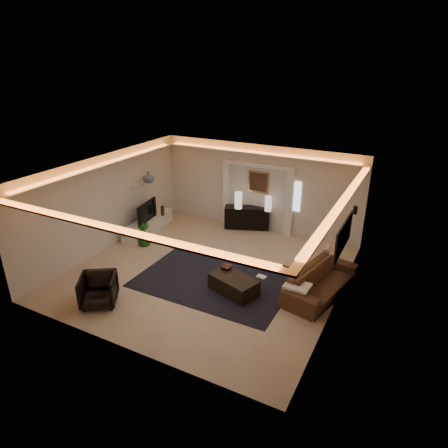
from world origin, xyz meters
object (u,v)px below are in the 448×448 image
at_px(console, 247,217).
at_px(sofa, 321,282).
at_px(armchair, 99,290).
at_px(coffee_table, 234,285).

xyz_separation_m(console, sofa, (3.36, -2.90, -0.05)).
bearing_deg(armchair, coffee_table, 3.07).
height_order(coffee_table, armchair, armchair).
distance_m(console, coffee_table, 4.10).
xyz_separation_m(console, armchair, (-1.26, -5.80, -0.02)).
relative_size(sofa, coffee_table, 1.97).
relative_size(console, coffee_table, 1.24).
bearing_deg(armchair, console, 44.48).
height_order(console, sofa, console).
distance_m(console, sofa, 4.44).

